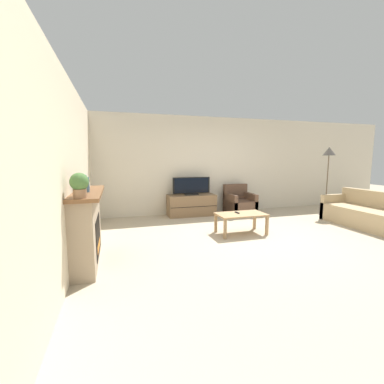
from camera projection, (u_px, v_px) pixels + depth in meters
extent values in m
plane|color=tan|center=(257.00, 236.00, 5.17)|extent=(24.00, 24.00, 0.00)
cube|color=beige|center=(213.00, 165.00, 7.36)|extent=(12.00, 0.06, 2.70)
cube|color=beige|center=(74.00, 171.00, 4.05)|extent=(0.06, 12.00, 2.70)
cube|color=tan|center=(87.00, 228.00, 3.82)|extent=(0.30, 1.49, 1.02)
cube|color=black|center=(98.00, 236.00, 3.88)|extent=(0.01, 0.82, 0.56)
cube|color=orange|center=(99.00, 245.00, 3.90)|extent=(0.01, 0.57, 0.11)
cube|color=brown|center=(87.00, 193.00, 3.76)|extent=(0.42, 1.61, 0.05)
cylinder|color=beige|center=(82.00, 187.00, 3.28)|extent=(0.11, 0.11, 0.24)
sphere|color=beige|center=(81.00, 177.00, 3.26)|extent=(0.06, 0.06, 0.06)
cylinder|color=#385670|center=(85.00, 185.00, 3.62)|extent=(0.12, 0.12, 0.21)
sphere|color=#385670|center=(84.00, 177.00, 3.61)|extent=(0.07, 0.07, 0.07)
cube|color=brown|center=(87.00, 185.00, 3.89)|extent=(0.07, 0.11, 0.15)
cylinder|color=white|center=(90.00, 184.00, 3.90)|extent=(0.00, 0.08, 0.08)
cylinder|color=#936B4C|center=(80.00, 194.00, 3.09)|extent=(0.16, 0.16, 0.11)
sphere|color=#477038|center=(79.00, 182.00, 3.08)|extent=(0.22, 0.22, 0.22)
cube|color=brown|center=(191.00, 205.00, 6.98)|extent=(1.29, 0.52, 0.57)
cube|color=black|center=(194.00, 207.00, 6.73)|extent=(1.27, 0.01, 0.01)
cube|color=black|center=(191.00, 194.00, 6.94)|extent=(0.36, 0.18, 0.04)
cube|color=black|center=(191.00, 185.00, 6.90)|extent=(1.03, 0.03, 0.44)
cube|color=black|center=(192.00, 185.00, 6.89)|extent=(0.95, 0.01, 0.39)
cube|color=brown|center=(240.00, 207.00, 7.10)|extent=(0.70, 0.76, 0.40)
cube|color=brown|center=(235.00, 191.00, 7.35)|extent=(0.70, 0.14, 0.42)
cube|color=brown|center=(230.00, 205.00, 7.01)|extent=(0.10, 0.76, 0.59)
cube|color=brown|center=(250.00, 203.00, 7.18)|extent=(0.10, 0.76, 0.59)
cube|color=#A37F56|center=(241.00, 214.00, 5.27)|extent=(1.00, 0.56, 0.03)
cube|color=#A37F56|center=(225.00, 229.00, 4.93)|extent=(0.05, 0.05, 0.39)
cube|color=#A37F56|center=(267.00, 225.00, 5.20)|extent=(0.05, 0.05, 0.39)
cube|color=#A37F56|center=(216.00, 223.00, 5.39)|extent=(0.05, 0.05, 0.39)
cube|color=#A37F56|center=(255.00, 220.00, 5.65)|extent=(0.05, 0.05, 0.39)
cube|color=black|center=(237.00, 213.00, 5.31)|extent=(0.04, 0.15, 0.02)
cube|color=tan|center=(369.00, 218.00, 5.77)|extent=(0.85, 2.03, 0.42)
cube|color=tan|center=(382.00, 200.00, 5.81)|extent=(0.16, 2.03, 0.38)
cube|color=tan|center=(335.00, 206.00, 6.67)|extent=(0.85, 0.11, 0.63)
cylinder|color=black|center=(325.00, 215.00, 7.06)|extent=(0.30, 0.30, 0.01)
cylinder|color=brown|center=(327.00, 185.00, 6.95)|extent=(0.03, 0.03, 1.61)
cone|color=#4C4742|center=(329.00, 151.00, 6.84)|extent=(0.33, 0.33, 0.22)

